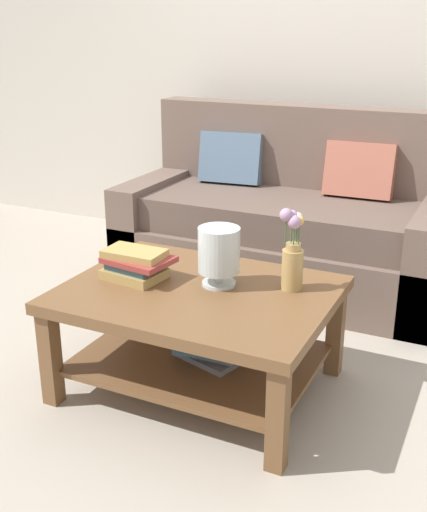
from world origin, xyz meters
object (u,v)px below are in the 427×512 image
Objects in this scene: couch at (286,226)px; coffee_table at (199,318)px; glass_hurricane_vase at (219,252)px; flower_pitcher at (293,253)px; book_stack_main at (136,264)px.

couch reaches higher than coffee_table.
glass_hurricane_vase is 0.31m from flower_pitcher.
couch reaches higher than glass_hurricane_vase.
glass_hurricane_vase is at bearing -83.88° from couch.
couch is 1.28m from flower_pitcher.
book_stack_main is 1.20× the size of glass_hurricane_vase.
glass_hurricane_vase reaches higher than coffee_table.
flower_pitcher is at bearing -69.88° from couch.
book_stack_main is (-0.23, -1.35, 0.17)m from couch.
book_stack_main is (-0.31, -0.01, 0.20)m from coffee_table.
flower_pitcher is (0.43, -1.18, 0.27)m from couch.
book_stack_main is at bearing -166.80° from glass_hurricane_vase.
couch is 1.30m from glass_hurricane_vase.
couch reaches higher than book_stack_main.
coffee_table is 0.30m from glass_hurricane_vase.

